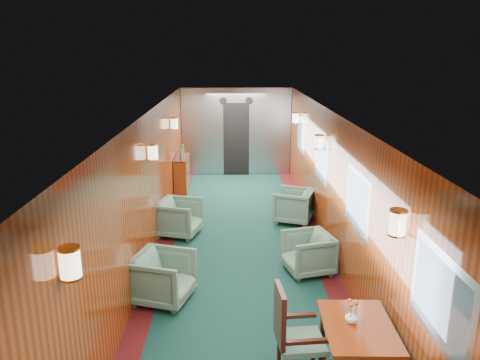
{
  "coord_description": "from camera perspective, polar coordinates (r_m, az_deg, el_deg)",
  "views": [
    {
      "loc": [
        -0.17,
        -6.79,
        3.37
      ],
      "look_at": [
        0.0,
        1.15,
        1.15
      ],
      "focal_mm": 35.0,
      "sensor_mm": 36.0,
      "label": 1
    }
  ],
  "objects": [
    {
      "name": "armchair_left_far",
      "position": [
        8.83,
        -7.42,
        -4.59
      ],
      "size": [
        0.92,
        0.9,
        0.68
      ],
      "primitive_type": "imported",
      "rotation": [
        0.0,
        0.0,
        1.3
      ],
      "color": "#1E4739",
      "rests_on": "ground"
    },
    {
      "name": "armchair_right_near",
      "position": [
        7.42,
        8.25,
        -8.81
      ],
      "size": [
        0.85,
        0.84,
        0.64
      ],
      "primitive_type": "imported",
      "rotation": [
        0.0,
        0.0,
        -1.32
      ],
      "color": "#1E4739",
      "rests_on": "ground"
    },
    {
      "name": "flower_vase",
      "position": [
        4.98,
        13.44,
        -15.89
      ],
      "size": [
        0.17,
        0.17,
        0.13
      ],
      "primitive_type": "imported",
      "rotation": [
        0.0,
        0.0,
        -0.41
      ],
      "color": "white",
      "rests_on": "dining_table"
    },
    {
      "name": "armchair_right_far",
      "position": [
        9.49,
        6.54,
        -3.13
      ],
      "size": [
        0.95,
        0.94,
        0.68
      ],
      "primitive_type": "imported",
      "rotation": [
        0.0,
        0.0,
        -1.93
      ],
      "color": "#1E4739",
      "rests_on": "ground"
    },
    {
      "name": "side_chair",
      "position": [
        5.05,
        6.31,
        -17.91
      ],
      "size": [
        0.52,
        0.54,
        1.08
      ],
      "rotation": [
        0.0,
        0.0,
        0.08
      ],
      "color": "#1E4739",
      "rests_on": "ground"
    },
    {
      "name": "armchair_left_near",
      "position": [
        6.65,
        -9.35,
        -11.66
      ],
      "size": [
        0.94,
        0.93,
        0.69
      ],
      "primitive_type": "imported",
      "rotation": [
        0.0,
        0.0,
        1.28
      ],
      "color": "#1E4739",
      "rests_on": "ground"
    },
    {
      "name": "room",
      "position": [
        7.01,
        0.21,
        1.28
      ],
      "size": [
        12.0,
        12.1,
        2.4
      ],
      "color": "#0D3229",
      "rests_on": "ground"
    },
    {
      "name": "credenza",
      "position": [
        11.4,
        -7.08,
        0.69
      ],
      "size": [
        0.31,
        1.0,
        1.17
      ],
      "color": "maroon",
      "rests_on": "ground"
    },
    {
      "name": "windows_right",
      "position": [
        7.48,
        11.62,
        0.42
      ],
      "size": [
        0.02,
        8.6,
        0.8
      ],
      "color": "#A6A9AC",
      "rests_on": "ground"
    },
    {
      "name": "wall_sconces",
      "position": [
        7.52,
        0.1,
        3.49
      ],
      "size": [
        2.97,
        7.97,
        0.25
      ],
      "color": "#FFEBC6",
      "rests_on": "ground"
    },
    {
      "name": "dining_table",
      "position": [
        5.05,
        14.17,
        -17.91
      ],
      "size": [
        0.72,
        1.0,
        0.73
      ],
      "rotation": [
        0.0,
        0.0,
        -0.03
      ],
      "color": "maroon",
      "rests_on": "ground"
    },
    {
      "name": "bulkhead",
      "position": [
        12.89,
        -0.47,
        5.84
      ],
      "size": [
        2.98,
        0.17,
        2.39
      ],
      "color": "#A4A6AA",
      "rests_on": "ground"
    }
  ]
}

